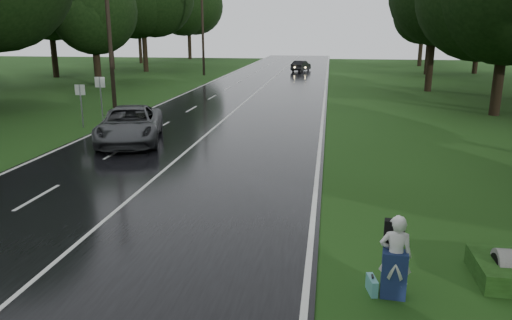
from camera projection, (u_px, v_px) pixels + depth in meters
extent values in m
plane|color=#1C4013|center=(97.00, 228.00, 13.30)|extent=(160.00, 160.00, 0.00)
cube|color=black|center=(235.00, 110.00, 32.40)|extent=(12.00, 140.00, 0.04)
cube|color=silver|center=(235.00, 110.00, 32.39)|extent=(0.12, 140.00, 0.01)
imported|color=#434548|center=(130.00, 125.00, 23.10)|extent=(4.30, 6.53, 1.67)
imported|color=black|center=(301.00, 66.00, 62.37)|extent=(2.42, 4.25, 1.33)
imported|color=silver|center=(395.00, 257.00, 9.68)|extent=(0.68, 0.47, 1.76)
cube|color=navy|center=(394.00, 274.00, 9.78)|extent=(0.52, 0.37, 0.99)
cube|color=black|center=(394.00, 233.00, 9.83)|extent=(0.42, 0.24, 0.56)
cube|color=teal|center=(372.00, 285.00, 10.01)|extent=(0.23, 0.49, 0.34)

